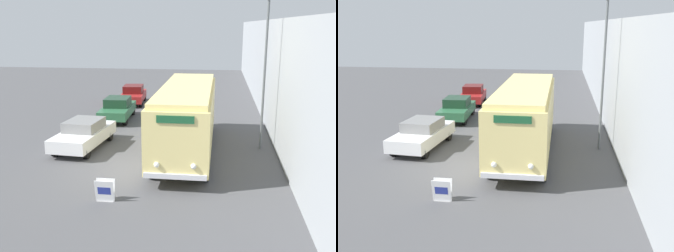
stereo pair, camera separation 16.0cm
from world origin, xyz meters
The scene contains 8 objects.
ground_plane centered at (0.00, 0.00, 0.00)m, with size 80.00×80.00×0.00m, color #4C4C4F.
building_wall_right centered at (6.65, 10.00, 3.26)m, with size 0.30×60.00×6.52m.
vintage_bus centered at (2.03, 2.83, 1.91)m, with size 2.54×10.10×3.36m.
sign_board centered at (-0.40, -3.23, 0.40)m, with size 0.69×0.31×0.83m.
streetlamp centered at (5.76, 3.85, 4.85)m, with size 0.36×0.36×7.67m.
parked_car_near centered at (-3.29, 2.83, 0.76)m, with size 2.26×4.66×1.47m.
parked_car_mid centered at (-3.16, 9.17, 0.76)m, with size 2.04×4.39×1.49m.
parked_car_far centered at (-3.30, 14.66, 0.75)m, with size 2.09×4.16×1.48m.
Camera 2 is at (3.77, -15.92, 6.22)m, focal length 42.00 mm.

